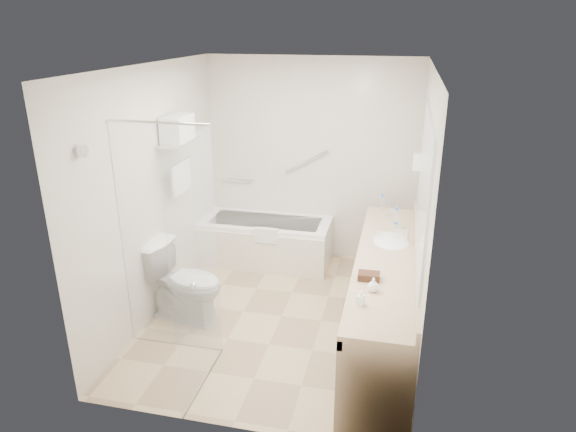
% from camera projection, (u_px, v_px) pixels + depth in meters
% --- Properties ---
extents(floor, '(3.20, 3.20, 0.00)m').
position_uv_depth(floor, '(282.00, 316.00, 5.32)').
color(floor, tan).
rests_on(floor, ground).
extents(ceiling, '(2.60, 3.20, 0.10)m').
position_uv_depth(ceiling, '(280.00, 66.00, 4.43)').
color(ceiling, white).
rests_on(ceiling, wall_back).
extents(wall_back, '(2.60, 0.10, 2.50)m').
position_uv_depth(wall_back, '(311.00, 161.00, 6.33)').
color(wall_back, beige).
rests_on(wall_back, ground).
extents(wall_front, '(2.60, 0.10, 2.50)m').
position_uv_depth(wall_front, '(225.00, 279.00, 3.42)').
color(wall_front, beige).
rests_on(wall_front, ground).
extents(wall_left, '(0.10, 3.20, 2.50)m').
position_uv_depth(wall_left, '(155.00, 193.00, 5.14)').
color(wall_left, beige).
rests_on(wall_left, ground).
extents(wall_right, '(0.10, 3.20, 2.50)m').
position_uv_depth(wall_right, '(422.00, 213.00, 4.61)').
color(wall_right, beige).
rests_on(wall_right, ground).
extents(bathtub, '(1.60, 0.73, 0.59)m').
position_uv_depth(bathtub, '(266.00, 241.00, 6.45)').
color(bathtub, white).
rests_on(bathtub, floor).
extents(grab_bar_short, '(0.40, 0.03, 0.03)m').
position_uv_depth(grab_bar_short, '(238.00, 180.00, 6.60)').
color(grab_bar_short, silver).
rests_on(grab_bar_short, wall_back).
extents(grab_bar_long, '(0.53, 0.03, 0.33)m').
position_uv_depth(grab_bar_long, '(307.00, 161.00, 6.31)').
color(grab_bar_long, silver).
rests_on(grab_bar_long, wall_back).
extents(shower_enclosure, '(0.96, 0.91, 2.11)m').
position_uv_depth(shower_enclosure, '(181.00, 254.00, 4.23)').
color(shower_enclosure, silver).
rests_on(shower_enclosure, floor).
extents(towel_shelf, '(0.24, 0.55, 0.81)m').
position_uv_depth(towel_shelf, '(178.00, 137.00, 5.26)').
color(towel_shelf, silver).
rests_on(towel_shelf, wall_left).
extents(vanity_counter, '(0.55, 2.70, 0.95)m').
position_uv_depth(vanity_counter, '(385.00, 278.00, 4.74)').
color(vanity_counter, '#CDAF88').
rests_on(vanity_counter, floor).
extents(sink, '(0.40, 0.52, 0.14)m').
position_uv_depth(sink, '(391.00, 243.00, 5.04)').
color(sink, white).
rests_on(sink, vanity_counter).
extents(faucet, '(0.03, 0.03, 0.14)m').
position_uv_depth(faucet, '(407.00, 234.00, 4.97)').
color(faucet, silver).
rests_on(faucet, vanity_counter).
extents(mirror, '(0.02, 2.00, 1.20)m').
position_uv_depth(mirror, '(424.00, 186.00, 4.37)').
color(mirror, '#B7BDC4').
rests_on(mirror, wall_right).
extents(hairdryer_unit, '(0.08, 0.10, 0.18)m').
position_uv_depth(hairdryer_unit, '(417.00, 162.00, 5.50)').
color(hairdryer_unit, white).
rests_on(hairdryer_unit, wall_right).
extents(toilet, '(0.88, 0.59, 0.80)m').
position_uv_depth(toilet, '(185.00, 282.00, 5.16)').
color(toilet, white).
rests_on(toilet, floor).
extents(amenity_basket, '(0.18, 0.12, 0.06)m').
position_uv_depth(amenity_basket, '(369.00, 276.00, 4.25)').
color(amenity_basket, '#422917').
rests_on(amenity_basket, vanity_counter).
extents(soap_bottle_a, '(0.09, 0.13, 0.05)m').
position_uv_depth(soap_bottle_a, '(360.00, 302.00, 3.87)').
color(soap_bottle_a, white).
rests_on(soap_bottle_a, vanity_counter).
extents(soap_bottle_b, '(0.12, 0.13, 0.09)m').
position_uv_depth(soap_bottle_b, '(373.00, 286.00, 4.06)').
color(soap_bottle_b, white).
rests_on(soap_bottle_b, vanity_counter).
extents(water_bottle_left, '(0.06, 0.06, 0.21)m').
position_uv_depth(water_bottle_left, '(395.00, 233.00, 4.96)').
color(water_bottle_left, silver).
rests_on(water_bottle_left, vanity_counter).
extents(water_bottle_mid, '(0.07, 0.07, 0.22)m').
position_uv_depth(water_bottle_mid, '(396.00, 218.00, 5.32)').
color(water_bottle_mid, silver).
rests_on(water_bottle_mid, vanity_counter).
extents(water_bottle_right, '(0.06, 0.06, 0.19)m').
position_uv_depth(water_bottle_right, '(382.00, 203.00, 5.80)').
color(water_bottle_right, silver).
rests_on(water_bottle_right, vanity_counter).
extents(drinking_glass_near, '(0.08, 0.08, 0.08)m').
position_uv_depth(drinking_glass_near, '(391.00, 212.00, 5.65)').
color(drinking_glass_near, silver).
rests_on(drinking_glass_near, vanity_counter).
extents(drinking_glass_far, '(0.09, 0.09, 0.09)m').
position_uv_depth(drinking_glass_far, '(379.00, 236.00, 5.02)').
color(drinking_glass_far, silver).
rests_on(drinking_glass_far, vanity_counter).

